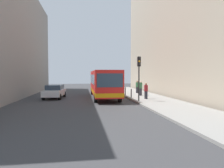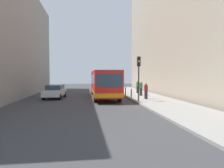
# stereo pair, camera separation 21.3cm
# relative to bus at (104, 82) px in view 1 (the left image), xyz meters

# --- Properties ---
(ground_plane) EXTENTS (80.00, 80.00, 0.00)m
(ground_plane) POSITION_rel_bus_xyz_m (-0.73, -2.83, -1.73)
(ground_plane) COLOR #38383A
(sidewalk) EXTENTS (4.40, 40.00, 0.15)m
(sidewalk) POSITION_rel_bus_xyz_m (4.67, -2.83, -1.65)
(sidewalk) COLOR gray
(sidewalk) RESTS_ON ground
(building_right) EXTENTS (7.00, 32.00, 17.95)m
(building_right) POSITION_rel_bus_xyz_m (10.77, 1.17, 7.25)
(building_right) COLOR #B2A38C
(building_right) RESTS_ON ground
(bus) EXTENTS (2.58, 11.03, 3.00)m
(bus) POSITION_rel_bus_xyz_m (0.00, 0.00, 0.00)
(bus) COLOR red
(bus) RESTS_ON ground
(car_beside_bus) EXTENTS (2.13, 4.52, 1.48)m
(car_beside_bus) POSITION_rel_bus_xyz_m (-5.37, 0.14, -0.94)
(car_beside_bus) COLOR silver
(car_beside_bus) RESTS_ON ground
(traffic_light) EXTENTS (0.28, 0.33, 4.10)m
(traffic_light) POSITION_rel_bus_xyz_m (2.82, -4.55, 1.28)
(traffic_light) COLOR black
(traffic_light) RESTS_ON sidewalk
(bollard_near) EXTENTS (0.11, 0.11, 0.95)m
(bollard_near) POSITION_rel_bus_xyz_m (2.72, -1.98, -1.10)
(bollard_near) COLOR black
(bollard_near) RESTS_ON sidewalk
(bollard_mid) EXTENTS (0.11, 0.11, 0.95)m
(bollard_mid) POSITION_rel_bus_xyz_m (2.72, 1.02, -1.10)
(bollard_mid) COLOR black
(bollard_mid) RESTS_ON sidewalk
(bollard_far) EXTENTS (0.11, 0.11, 0.95)m
(bollard_far) POSITION_rel_bus_xyz_m (2.72, 4.03, -1.10)
(bollard_far) COLOR black
(bollard_far) RESTS_ON sidewalk
(bollard_farthest) EXTENTS (0.11, 0.11, 0.95)m
(bollard_farthest) POSITION_rel_bus_xyz_m (2.72, 7.04, -1.10)
(bollard_farthest) COLOR black
(bollard_farthest) RESTS_ON sidewalk
(pedestrian_near_signal) EXTENTS (0.38, 0.38, 1.61)m
(pedestrian_near_signal) POSITION_rel_bus_xyz_m (3.97, -3.10, -0.78)
(pedestrian_near_signal) COLOR #26262D
(pedestrian_near_signal) RESTS_ON sidewalk
(pedestrian_mid_sidewalk) EXTENTS (0.38, 0.38, 1.73)m
(pedestrian_mid_sidewalk) POSITION_rel_bus_xyz_m (4.40, 0.26, -0.71)
(pedestrian_mid_sidewalk) COLOR #26262D
(pedestrian_mid_sidewalk) RESTS_ON sidewalk
(pedestrian_far_sidewalk) EXTENTS (0.38, 0.38, 1.65)m
(pedestrian_far_sidewalk) POSITION_rel_bus_xyz_m (4.89, 3.55, -0.75)
(pedestrian_far_sidewalk) COLOR #26262D
(pedestrian_far_sidewalk) RESTS_ON sidewalk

